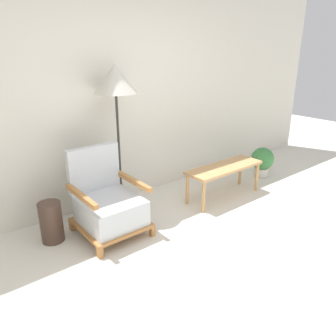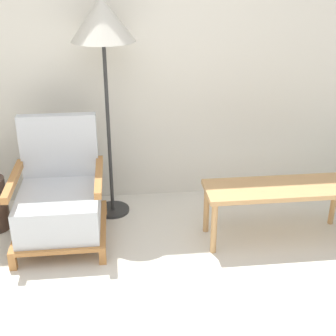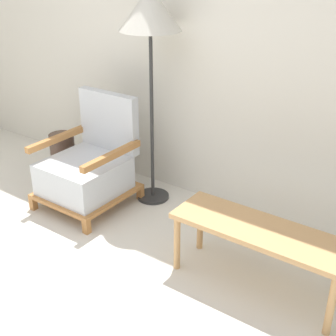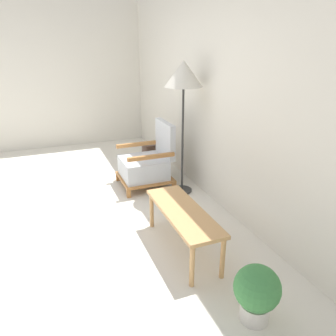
# 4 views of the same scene
# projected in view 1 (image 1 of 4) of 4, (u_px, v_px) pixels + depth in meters

# --- Properties ---
(ground_plane) EXTENTS (14.00, 14.00, 0.00)m
(ground_plane) POSITION_uv_depth(u_px,v_px,m) (241.00, 281.00, 2.81)
(ground_plane) COLOR silver
(wall_back) EXTENTS (8.00, 0.06, 2.70)m
(wall_back) POSITION_uv_depth(u_px,v_px,m) (110.00, 95.00, 3.89)
(wall_back) COLOR silver
(wall_back) RESTS_ON ground_plane
(armchair) EXTENTS (0.66, 0.70, 0.90)m
(armchair) POSITION_uv_depth(u_px,v_px,m) (108.00, 204.00, 3.46)
(armchair) COLOR #B2753D
(armchair) RESTS_ON ground_plane
(floor_lamp) EXTENTS (0.47, 0.47, 1.73)m
(floor_lamp) POSITION_uv_depth(u_px,v_px,m) (115.00, 83.00, 3.54)
(floor_lamp) COLOR #2D2D2D
(floor_lamp) RESTS_ON ground_plane
(coffee_table) EXTENTS (1.11, 0.37, 0.44)m
(coffee_table) POSITION_uv_depth(u_px,v_px,m) (224.00, 170.00, 4.27)
(coffee_table) COLOR tan
(coffee_table) RESTS_ON ground_plane
(vase) EXTENTS (0.23, 0.23, 0.43)m
(vase) POSITION_uv_depth(u_px,v_px,m) (51.00, 222.00, 3.33)
(vase) COLOR #473328
(vase) RESTS_ON ground_plane
(potted_plant) EXTENTS (0.34, 0.34, 0.46)m
(potted_plant) POSITION_uv_depth(u_px,v_px,m) (262.00, 161.00, 5.00)
(potted_plant) COLOR beige
(potted_plant) RESTS_ON ground_plane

